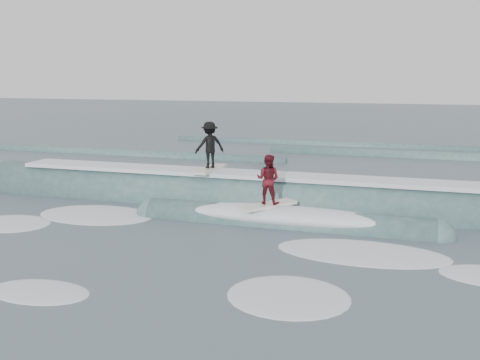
% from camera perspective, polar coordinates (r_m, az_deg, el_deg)
% --- Properties ---
extents(ground, '(160.00, 160.00, 0.00)m').
position_cam_1_polar(ground, '(15.29, -3.77, -6.37)').
color(ground, '#3F505C').
rests_on(ground, ground).
extents(breaking_wave, '(22.96, 3.90, 2.23)m').
position_cam_1_polar(breaking_wave, '(18.90, 1.37, -2.82)').
color(breaking_wave, '#35575A').
rests_on(breaking_wave, ground).
extents(surfer_black, '(1.23, 2.03, 1.78)m').
position_cam_1_polar(surfer_black, '(19.36, -3.25, 3.54)').
color(surfer_black, silver).
rests_on(surfer_black, ground).
extents(surfer_red, '(1.63, 1.94, 1.65)m').
position_cam_1_polar(surfer_red, '(16.59, 3.00, -0.30)').
color(surfer_red, silver).
rests_on(surfer_red, ground).
extents(whitewater, '(16.69, 7.86, 0.10)m').
position_cam_1_polar(whitewater, '(14.24, -0.52, -7.67)').
color(whitewater, white).
rests_on(whitewater, ground).
extents(far_swells, '(42.20, 8.65, 0.80)m').
position_cam_1_polar(far_swells, '(32.04, 7.46, 2.75)').
color(far_swells, '#35575A').
rests_on(far_swells, ground).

